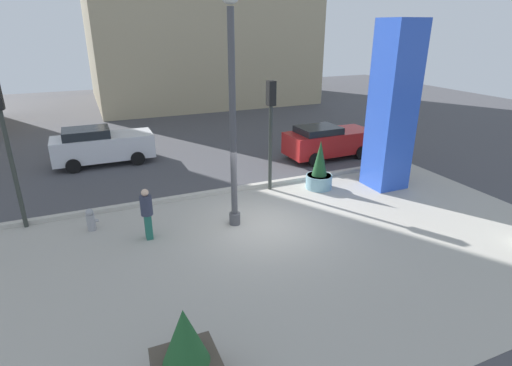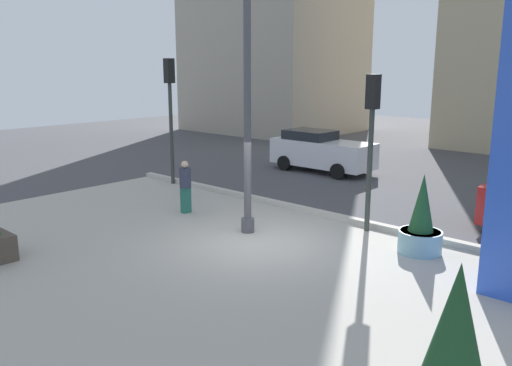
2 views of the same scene
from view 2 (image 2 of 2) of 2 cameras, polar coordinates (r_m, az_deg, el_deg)
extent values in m
plane|color=#47474C|center=(16.67, 9.73, -3.11)|extent=(60.00, 60.00, 0.00)
cube|color=#ADA89E|center=(12.28, -5.78, -8.78)|extent=(18.00, 10.00, 0.02)
cube|color=#B7B2A8|center=(15.94, 8.03, -3.49)|extent=(18.00, 0.24, 0.16)
cylinder|color=#4C4C51|center=(14.41, -0.90, -4.61)|extent=(0.36, 0.36, 0.40)
cylinder|color=#4C4C51|center=(13.81, -0.95, 7.81)|extent=(0.20, 0.20, 6.62)
cylinder|color=#7AA8B7|center=(13.46, 17.35, -6.12)|extent=(1.05, 1.05, 0.56)
cylinder|color=#382819|center=(13.38, 17.43, -5.07)|extent=(0.96, 0.96, 0.04)
cone|color=#1E4C28|center=(13.18, 17.63, -2.06)|extent=(0.60, 0.60, 1.41)
cone|color=#1E4C28|center=(6.10, 20.73, -16.21)|extent=(0.93, 0.93, 1.85)
cylinder|color=#99999E|center=(18.40, -7.81, -0.67)|extent=(0.26, 0.26, 0.55)
sphere|color=#99999E|center=(18.32, -7.84, 0.41)|extent=(0.24, 0.24, 0.24)
cylinder|color=#99999E|center=(18.27, -7.47, -0.67)|extent=(0.12, 0.10, 0.10)
cylinder|color=#333833|center=(20.28, -9.18, 5.23)|extent=(0.14, 0.14, 3.84)
cube|color=black|center=(20.12, -9.42, 11.93)|extent=(0.28, 0.32, 0.90)
sphere|color=yellow|center=(20.23, -9.00, 11.18)|extent=(0.18, 0.18, 0.18)
cylinder|color=#333833|center=(14.49, 12.20, 1.22)|extent=(0.14, 0.14, 3.35)
cube|color=black|center=(14.23, 12.60, 9.64)|extent=(0.28, 0.32, 0.90)
sphere|color=red|center=(14.38, 12.95, 9.65)|extent=(0.18, 0.18, 0.18)
cylinder|color=black|center=(15.19, 25.51, -4.49)|extent=(0.65, 0.24, 0.64)
cube|color=silver|center=(22.73, 7.22, 3.25)|extent=(4.50, 1.75, 1.07)
cube|color=#1E2328|center=(23.01, 5.90, 5.25)|extent=(2.03, 1.53, 0.39)
cylinder|color=black|center=(22.78, 11.31, 1.87)|extent=(0.64, 0.22, 0.64)
cylinder|color=black|center=(21.34, 8.88, 1.25)|extent=(0.64, 0.22, 0.64)
cylinder|color=black|center=(24.31, 5.70, 2.72)|extent=(0.64, 0.22, 0.64)
cylinder|color=black|center=(22.96, 3.10, 2.19)|extent=(0.64, 0.22, 0.64)
cube|color=#236656|center=(16.38, -7.63, -1.86)|extent=(0.20, 0.28, 0.81)
cylinder|color=#33384C|center=(16.22, -7.70, 0.57)|extent=(0.36, 0.36, 0.61)
sphere|color=beige|center=(16.14, -7.74, 2.01)|extent=(0.22, 0.22, 0.22)
camera|label=1|loc=(13.68, -54.99, 14.50)|focal=28.46mm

